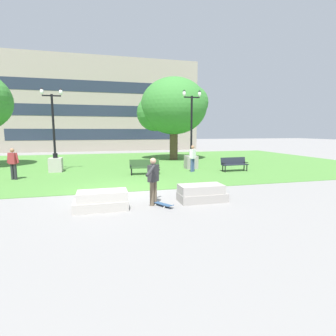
{
  "coord_description": "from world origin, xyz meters",
  "views": [
    {
      "loc": [
        -0.71,
        -11.28,
        2.65
      ],
      "look_at": [
        1.85,
        -1.4,
        1.2
      ],
      "focal_mm": 28.0,
      "sensor_mm": 36.0,
      "label": 1
    }
  ],
  "objects_px": {
    "concrete_block_left": "(202,193)",
    "skateboard": "(162,204)",
    "person_bystander_near_lawn": "(193,157)",
    "person_skateboarder": "(153,178)",
    "park_bench_near_right": "(234,163)",
    "concrete_block_center": "(102,201)",
    "person_bystander_far_lawn": "(13,162)",
    "park_bench_near_left": "(145,166)",
    "lamp_post_left": "(55,155)",
    "lamp_post_right": "(191,153)"
  },
  "relations": [
    {
      "from": "park_bench_near_right",
      "to": "person_bystander_near_lawn",
      "type": "xyz_separation_m",
      "value": [
        -2.73,
        0.46,
        0.44
      ]
    },
    {
      "from": "person_skateboarder",
      "to": "lamp_post_left",
      "type": "xyz_separation_m",
      "value": [
        -4.61,
        9.07,
        0.11
      ]
    },
    {
      "from": "concrete_block_center",
      "to": "lamp_post_left",
      "type": "distance_m",
      "value": 9.61
    },
    {
      "from": "concrete_block_center",
      "to": "park_bench_near_left",
      "type": "bearing_deg",
      "value": 68.77
    },
    {
      "from": "lamp_post_left",
      "to": "park_bench_near_right",
      "type": "bearing_deg",
      "value": -13.25
    },
    {
      "from": "park_bench_near_left",
      "to": "park_bench_near_right",
      "type": "height_order",
      "value": "same"
    },
    {
      "from": "lamp_post_left",
      "to": "person_bystander_near_lawn",
      "type": "relative_size",
      "value": 3.1
    },
    {
      "from": "park_bench_near_right",
      "to": "lamp_post_left",
      "type": "height_order",
      "value": "lamp_post_left"
    },
    {
      "from": "lamp_post_right",
      "to": "person_bystander_near_lawn",
      "type": "bearing_deg",
      "value": -105.77
    },
    {
      "from": "lamp_post_left",
      "to": "person_skateboarder",
      "type": "bearing_deg",
      "value": -63.07
    },
    {
      "from": "park_bench_near_right",
      "to": "person_bystander_near_lawn",
      "type": "height_order",
      "value": "person_bystander_near_lawn"
    },
    {
      "from": "lamp_post_left",
      "to": "person_bystander_far_lawn",
      "type": "bearing_deg",
      "value": -126.21
    },
    {
      "from": "park_bench_near_right",
      "to": "person_bystander_far_lawn",
      "type": "relative_size",
      "value": 1.07
    },
    {
      "from": "concrete_block_left",
      "to": "lamp_post_right",
      "type": "relative_size",
      "value": 0.33
    },
    {
      "from": "park_bench_near_right",
      "to": "lamp_post_right",
      "type": "bearing_deg",
      "value": 142.1
    },
    {
      "from": "concrete_block_center",
      "to": "person_bystander_far_lawn",
      "type": "height_order",
      "value": "person_bystander_far_lawn"
    },
    {
      "from": "skateboard",
      "to": "park_bench_near_left",
      "type": "xyz_separation_m",
      "value": [
        0.53,
        6.82,
        0.45
      ]
    },
    {
      "from": "person_bystander_far_lawn",
      "to": "person_skateboarder",
      "type": "bearing_deg",
      "value": -46.28
    },
    {
      "from": "concrete_block_center",
      "to": "skateboard",
      "type": "bearing_deg",
      "value": -3.91
    },
    {
      "from": "concrete_block_center",
      "to": "skateboard",
      "type": "height_order",
      "value": "concrete_block_center"
    },
    {
      "from": "skateboard",
      "to": "lamp_post_right",
      "type": "xyz_separation_m",
      "value": [
        4.1,
        8.47,
        1.02
      ]
    },
    {
      "from": "concrete_block_center",
      "to": "park_bench_near_left",
      "type": "height_order",
      "value": "park_bench_near_left"
    },
    {
      "from": "lamp_post_right",
      "to": "park_bench_near_left",
      "type": "bearing_deg",
      "value": -155.23
    },
    {
      "from": "concrete_block_center",
      "to": "skateboard",
      "type": "relative_size",
      "value": 1.84
    },
    {
      "from": "person_bystander_near_lawn",
      "to": "person_skateboarder",
      "type": "bearing_deg",
      "value": -120.01
    },
    {
      "from": "lamp_post_right",
      "to": "lamp_post_left",
      "type": "height_order",
      "value": "lamp_post_right"
    },
    {
      "from": "skateboard",
      "to": "person_bystander_far_lawn",
      "type": "relative_size",
      "value": 0.57
    },
    {
      "from": "concrete_block_left",
      "to": "lamp_post_right",
      "type": "xyz_separation_m",
      "value": [
        2.48,
        8.2,
        0.79
      ]
    },
    {
      "from": "person_skateboarder",
      "to": "park_bench_near_right",
      "type": "distance_m",
      "value": 9.29
    },
    {
      "from": "skateboard",
      "to": "park_bench_near_right",
      "type": "relative_size",
      "value": 0.54
    },
    {
      "from": "concrete_block_left",
      "to": "skateboard",
      "type": "height_order",
      "value": "concrete_block_left"
    },
    {
      "from": "person_bystander_near_lawn",
      "to": "lamp_post_left",
      "type": "bearing_deg",
      "value": 165.6
    },
    {
      "from": "concrete_block_left",
      "to": "skateboard",
      "type": "xyz_separation_m",
      "value": [
        -1.61,
        -0.27,
        -0.22
      ]
    },
    {
      "from": "concrete_block_left",
      "to": "lamp_post_right",
      "type": "bearing_deg",
      "value": 73.15
    },
    {
      "from": "lamp_post_left",
      "to": "lamp_post_right",
      "type": "bearing_deg",
      "value": -5.33
    },
    {
      "from": "person_bystander_near_lawn",
      "to": "person_bystander_far_lawn",
      "type": "distance_m",
      "value": 10.34
    },
    {
      "from": "person_bystander_far_lawn",
      "to": "lamp_post_left",
      "type": "bearing_deg",
      "value": 53.79
    },
    {
      "from": "concrete_block_left",
      "to": "park_bench_near_right",
      "type": "xyz_separation_m",
      "value": [
        4.83,
        6.37,
        0.23
      ]
    },
    {
      "from": "skateboard",
      "to": "lamp_post_right",
      "type": "bearing_deg",
      "value": 64.19
    },
    {
      "from": "park_bench_near_right",
      "to": "lamp_post_left",
      "type": "relative_size",
      "value": 0.34
    },
    {
      "from": "park_bench_near_left",
      "to": "person_bystander_near_lawn",
      "type": "bearing_deg",
      "value": 5.01
    },
    {
      "from": "concrete_block_left",
      "to": "skateboard",
      "type": "bearing_deg",
      "value": -170.46
    },
    {
      "from": "person_skateboarder",
      "to": "park_bench_near_right",
      "type": "height_order",
      "value": "person_skateboarder"
    },
    {
      "from": "concrete_block_center",
      "to": "skateboard",
      "type": "distance_m",
      "value": 2.09
    },
    {
      "from": "lamp_post_right",
      "to": "person_bystander_far_lawn",
      "type": "relative_size",
      "value": 3.15
    },
    {
      "from": "lamp_post_left",
      "to": "concrete_block_center",
      "type": "bearing_deg",
      "value": -73.01
    },
    {
      "from": "park_bench_near_right",
      "to": "person_skateboarder",
      "type": "bearing_deg",
      "value": -136.28
    },
    {
      "from": "lamp_post_right",
      "to": "person_skateboarder",
      "type": "bearing_deg",
      "value": -117.86
    },
    {
      "from": "person_bystander_near_lawn",
      "to": "person_bystander_far_lawn",
      "type": "xyz_separation_m",
      "value": [
        -10.34,
        -0.21,
        0.0
      ]
    },
    {
      "from": "lamp_post_right",
      "to": "person_bystander_far_lawn",
      "type": "bearing_deg",
      "value": -171.66
    }
  ]
}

